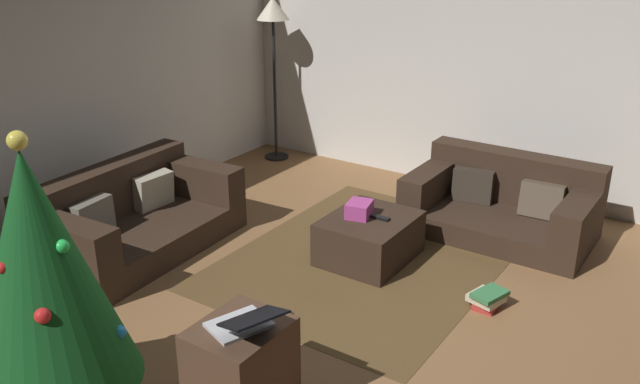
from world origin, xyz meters
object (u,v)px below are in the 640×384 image
object	(u,v)px
couch_left	(131,218)
side_table	(241,369)
book_stack	(487,299)
gift_box	(359,209)
christmas_tree	(41,273)
laptop	(244,322)
couch_right	(504,204)
corner_lamp	(273,22)
ottoman	(369,238)
tv_remote	(380,218)

from	to	relation	value
couch_left	side_table	distance (m)	2.35
couch_left	book_stack	bearing A→B (deg)	101.24
gift_box	side_table	distance (m)	2.03
christmas_tree	laptop	size ratio (longest dim) A/B	3.45
couch_right	corner_lamp	distance (m)	3.23
ottoman	tv_remote	distance (m)	0.21
side_table	book_stack	bearing A→B (deg)	-22.77
gift_box	corner_lamp	world-z (taller)	corner_lamp
christmas_tree	book_stack	distance (m)	2.98
side_table	couch_right	bearing A→B (deg)	-7.07
couch_left	ottoman	xyz separation A→B (m)	(0.94, -1.77, -0.09)
ottoman	corner_lamp	distance (m)	3.06
couch_right	tv_remote	distance (m)	1.29
christmas_tree	tv_remote	bearing A→B (deg)	-13.06
book_stack	corner_lamp	distance (m)	4.03
christmas_tree	side_table	xyz separation A→B (m)	(0.56, -0.85, -0.60)
couch_right	tv_remote	world-z (taller)	couch_right
gift_box	laptop	xyz separation A→B (m)	(-2.00, -0.48, 0.18)
tv_remote	corner_lamp	size ratio (longest dim) A/B	0.09
book_stack	tv_remote	bearing A→B (deg)	77.71
tv_remote	laptop	world-z (taller)	laptop
corner_lamp	tv_remote	bearing A→B (deg)	-125.18
side_table	book_stack	xyz separation A→B (m)	(1.81, -0.76, -0.20)
side_table	laptop	size ratio (longest dim) A/B	1.15
couch_right	laptop	distance (m)	3.19
gift_box	side_table	world-z (taller)	side_table
christmas_tree	side_table	distance (m)	1.18
tv_remote	gift_box	bearing A→B (deg)	105.14
couch_right	gift_box	world-z (taller)	couch_right
ottoman	side_table	bearing A→B (deg)	-170.63
couch_right	corner_lamp	size ratio (longest dim) A/B	0.86
christmas_tree	laptop	bearing A→B (deg)	-59.08
book_stack	couch_right	bearing A→B (deg)	15.51
tv_remote	side_table	bearing A→B (deg)	-173.17
couch_right	corner_lamp	bearing A→B (deg)	-9.29
laptop	book_stack	bearing A→B (deg)	-21.02
ottoman	christmas_tree	size ratio (longest dim) A/B	0.47
tv_remote	side_table	world-z (taller)	side_table
couch_left	corner_lamp	distance (m)	2.90
christmas_tree	couch_right	bearing A→B (deg)	-18.54
side_table	christmas_tree	bearing A→B (deg)	123.50
gift_box	christmas_tree	size ratio (longest dim) A/B	0.13
couch_left	ottoman	bearing A→B (deg)	114.57
book_stack	couch_left	bearing A→B (deg)	104.56
book_stack	ottoman	bearing A→B (deg)	79.92
side_table	corner_lamp	xyz separation A→B (m)	(3.62, 2.52, 1.29)
tv_remote	book_stack	size ratio (longest dim) A/B	0.55
tv_remote	book_stack	distance (m)	1.08
christmas_tree	couch_left	bearing A→B (deg)	37.38
couch_left	side_table	world-z (taller)	couch_left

